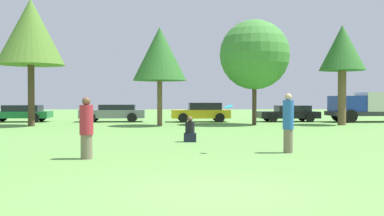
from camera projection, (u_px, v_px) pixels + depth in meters
name	position (u px, v px, depth m)	size (l,w,h in m)	color
ground_plane	(215.00, 192.00, 7.76)	(120.00, 120.00, 0.00)	#5B8E42
person_thrower	(86.00, 128.00, 11.95)	(0.37, 0.37, 1.67)	#726651
person_catcher	(288.00, 123.00, 13.29)	(0.32, 0.32, 1.78)	#726651
frisbee	(229.00, 107.00, 13.18)	(0.25, 0.25, 0.13)	#19B2D8
bystander_sitting	(190.00, 132.00, 16.68)	(0.46, 0.39, 0.96)	#191E33
tree_0	(31.00, 32.00, 26.10)	(3.90, 3.90, 7.51)	#473323
tree_1	(160.00, 54.00, 26.45)	(3.19, 3.19, 5.89)	brown
tree_2	(254.00, 55.00, 27.64)	(4.34, 4.34, 6.53)	#473323
tree_3	(342.00, 49.00, 27.24)	(2.79, 2.79, 6.15)	brown
parked_car_green	(19.00, 113.00, 31.09)	(4.51, 2.22, 1.17)	#196633
parked_car_grey	(114.00, 113.00, 31.26)	(4.57, 2.25, 1.21)	slate
parked_car_yellow	(202.00, 112.00, 31.10)	(4.13, 2.16, 1.35)	gold
parked_car_black	(289.00, 113.00, 31.44)	(4.26, 2.05, 1.15)	black
delivery_truck_blue	(377.00, 105.00, 31.09)	(6.75, 2.69, 2.07)	#2D2D33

